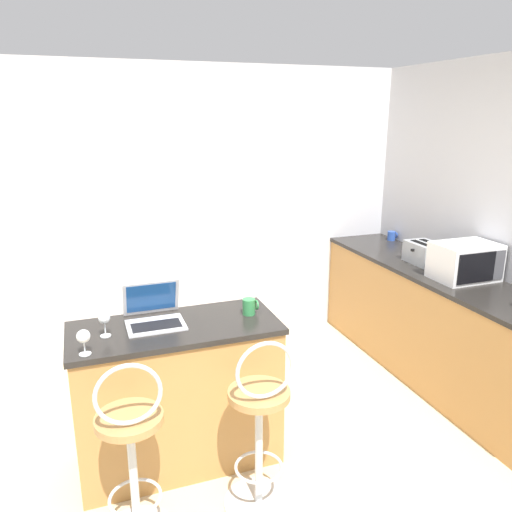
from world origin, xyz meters
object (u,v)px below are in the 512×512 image
laptop (154,313)px  wine_glass_tall (104,319)px  bar_stool_far (260,429)px  mug_green (249,307)px  microwave (465,261)px  bar_stool_near (132,457)px  toaster (424,253)px  wine_glass_short (83,337)px  mug_blue (392,236)px

laptop → wine_glass_tall: bearing=-159.7°
bar_stool_far → mug_green: 0.77m
microwave → wine_glass_tall: (-2.67, -0.14, -0.04)m
laptop → bar_stool_near: bearing=-109.6°
bar_stool_near → bar_stool_far: same height
microwave → wine_glass_tall: size_ratio=3.22×
laptop → toaster: bearing=11.7°
laptop → mug_green: (0.59, -0.08, -0.01)m
mug_green → wine_glass_short: bearing=-167.1°
toaster → mug_green: 1.86m
microwave → mug_blue: 1.26m
toaster → mug_blue: 0.81m
bar_stool_near → mug_blue: size_ratio=11.04×
laptop → wine_glass_tall: size_ratio=2.34×
microwave → mug_blue: microwave is taller
laptop → microwave: microwave is taller
toaster → microwave: bearing=-88.0°
wine_glass_short → wine_glass_tall: 0.23m
mug_green → toaster: bearing=17.7°
microwave → wine_glass_short: size_ratio=3.35×
mug_green → wine_glass_tall: wine_glass_tall is taller
wine_glass_tall → toaster: bearing=12.7°
bar_stool_near → bar_stool_far: (0.68, 0.00, 0.00)m
bar_stool_far → wine_glass_tall: 1.07m
bar_stool_near → laptop: bearing=70.4°
mug_blue → toaster: bearing=-105.2°
bar_stool_near → laptop: (0.23, 0.66, 0.49)m
microwave → toaster: 0.46m
bar_stool_far → bar_stool_near: bearing=180.0°
wine_glass_short → mug_green: bearing=12.9°
microwave → wine_glass_short: bearing=-173.1°
wine_glass_tall → microwave: bearing=3.0°
bar_stool_near → mug_blue: bar_stool_near is taller
wine_glass_short → mug_blue: size_ratio=1.46×
laptop → wine_glass_short: size_ratio=2.44×
bar_stool_near → wine_glass_tall: 0.77m
wine_glass_short → wine_glass_tall: (0.12, 0.20, 0.01)m
wine_glass_short → wine_glass_tall: bearing=59.3°
toaster → mug_green: toaster is taller
bar_stool_near → wine_glass_short: wine_glass_short is taller
toaster → wine_glass_tall: toaster is taller
bar_stool_near → toaster: size_ratio=3.47×
bar_stool_near → microwave: (2.61, 0.69, 0.57)m
mug_green → bar_stool_far: bearing=-103.6°
bar_stool_near → wine_glass_short: 0.66m
bar_stool_near → microwave: microwave is taller
mug_green → mug_blue: 2.39m
toaster → mug_blue: bearing=74.8°
laptop → toaster: 2.41m
laptop → mug_blue: laptop is taller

